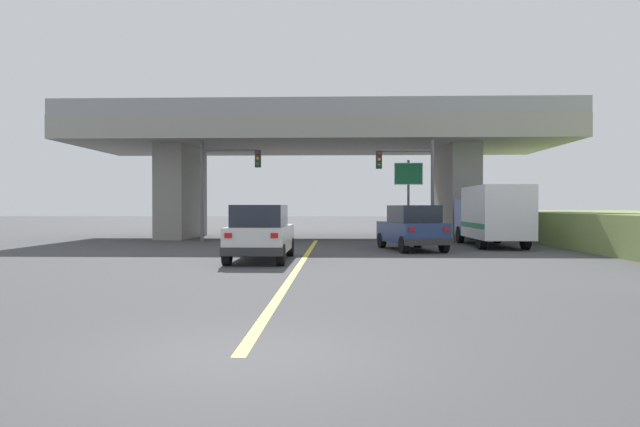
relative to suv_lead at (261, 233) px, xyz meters
The scene contains 9 objects.
ground 15.55m from the suv_lead, 84.40° to the left, with size 160.00×160.00×0.00m, color #424244.
overpass_bridge 16.17m from the suv_lead, 84.40° to the left, with size 29.44×10.66×7.87m.
lane_divider_stripe 1.85m from the suv_lead, 12.72° to the right, with size 0.20×25.84×0.01m, color yellow.
suv_lead is the anchor object (origin of this frame).
suv_crossing 7.97m from the suv_lead, 40.08° to the left, with size 2.89×4.72×2.02m.
box_truck 13.00m from the suv_lead, 37.03° to the left, with size 2.33×6.88×2.95m.
traffic_signal_nearside 12.52m from the suv_lead, 56.33° to the left, with size 3.11×0.36×5.52m.
traffic_signal_farside 11.96m from the suv_lead, 108.41° to the left, with size 3.39×0.36×5.69m.
highway_sign 14.74m from the suv_lead, 61.81° to the left, with size 1.65×0.17×4.67m.
Camera 1 is at (1.30, -7.35, 1.96)m, focal length 32.18 mm.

